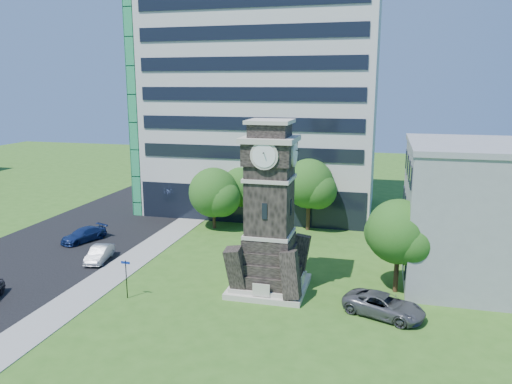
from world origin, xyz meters
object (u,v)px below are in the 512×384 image
(car_east_lot, at_px, (384,305))
(street_sign, at_px, (126,275))
(car_street_mid, at_px, (100,254))
(car_street_north, at_px, (84,235))
(clock_tower, at_px, (269,219))
(park_bench, at_px, (252,291))

(car_east_lot, relative_size, street_sign, 1.87)
(car_street_mid, distance_m, car_street_north, 6.22)
(car_street_north, xyz_separation_m, car_east_lot, (27.60, -8.97, 0.07))
(car_street_mid, height_order, street_sign, street_sign)
(clock_tower, relative_size, car_street_north, 2.74)
(car_street_mid, xyz_separation_m, street_sign, (5.92, -6.18, 1.09))
(car_street_north, distance_m, street_sign, 14.82)
(car_street_north, xyz_separation_m, street_sign, (10.30, -10.60, 1.08))
(clock_tower, xyz_separation_m, car_east_lot, (8.10, -2.41, -4.56))
(clock_tower, height_order, car_street_north, clock_tower)
(clock_tower, height_order, car_east_lot, clock_tower)
(car_street_mid, xyz_separation_m, car_street_north, (-4.38, 4.42, 0.01))
(clock_tower, bearing_deg, park_bench, -111.23)
(clock_tower, height_order, park_bench, clock_tower)
(car_street_north, relative_size, car_east_lot, 0.86)
(park_bench, bearing_deg, car_east_lot, 7.22)
(clock_tower, relative_size, park_bench, 6.27)
(clock_tower, distance_m, car_east_lot, 9.61)
(car_street_north, xyz_separation_m, park_bench, (18.74, -8.51, -0.11))
(park_bench, bearing_deg, car_street_mid, 174.27)
(car_street_north, bearing_deg, car_east_lot, 3.89)
(car_street_mid, bearing_deg, street_sign, -57.13)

